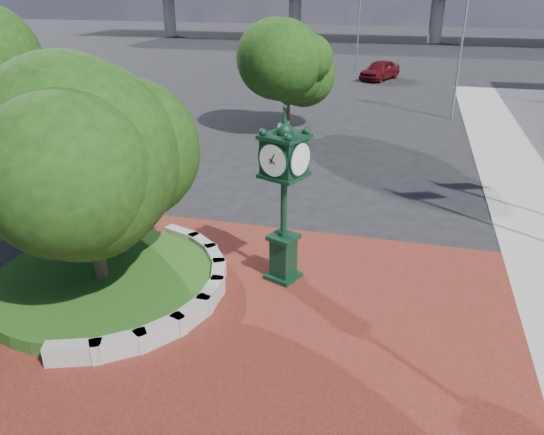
{
  "coord_description": "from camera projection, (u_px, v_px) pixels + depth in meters",
  "views": [
    {
      "loc": [
        2.76,
        -11.08,
        7.8
      ],
      "look_at": [
        -0.54,
        1.5,
        2.01
      ],
      "focal_mm": 35.0,
      "sensor_mm": 36.0,
      "label": 1
    }
  ],
  "objects": [
    {
      "name": "planter_wall",
      "position": [
        179.0,
        291.0,
        14.12
      ],
      "size": [
        2.96,
        6.77,
        0.54
      ],
      "color": "#9E9B93",
      "rests_on": "ground"
    },
    {
      "name": "ground",
      "position": [
        278.0,
        314.0,
        13.6
      ],
      "size": [
        200.0,
        200.0,
        0.0
      ],
      "primitive_type": "plane",
      "color": "black",
      "rests_on": "ground"
    },
    {
      "name": "tree_street",
      "position": [
        287.0,
        73.0,
        29.12
      ],
      "size": [
        4.4,
        4.4,
        5.45
      ],
      "color": "#38281C",
      "rests_on": "ground"
    },
    {
      "name": "grass_bed",
      "position": [
        103.0,
        282.0,
        14.68
      ],
      "size": [
        6.1,
        6.1,
        0.4
      ],
      "primitive_type": "cylinder",
      "color": "#1F4212",
      "rests_on": "ground"
    },
    {
      "name": "parked_car",
      "position": [
        380.0,
        70.0,
        45.94
      ],
      "size": [
        3.62,
        5.18,
        1.64
      ],
      "primitive_type": "imported",
      "rotation": [
        0.0,
        0.0,
        -0.39
      ],
      "color": "#520B12",
      "rests_on": "ground"
    },
    {
      "name": "street_lamp_near",
      "position": [
        466.0,
        37.0,
        31.01
      ],
      "size": [
        1.85,
        0.43,
        8.27
      ],
      "color": "slate",
      "rests_on": "ground"
    },
    {
      "name": "plaza",
      "position": [
        267.0,
        336.0,
        12.71
      ],
      "size": [
        12.0,
        12.0,
        0.04
      ],
      "primitive_type": "cube",
      "color": "maroon",
      "rests_on": "ground"
    },
    {
      "name": "post_clock",
      "position": [
        284.0,
        191.0,
        14.13
      ],
      "size": [
        1.27,
        1.27,
        4.92
      ],
      "color": "black",
      "rests_on": "ground"
    },
    {
      "name": "tree_planter",
      "position": [
        85.0,
        160.0,
        13.25
      ],
      "size": [
        5.2,
        5.2,
        6.33
      ],
      "color": "#38281C",
      "rests_on": "ground"
    },
    {
      "name": "street_lamp_far",
      "position": [
        361.0,
        16.0,
        49.04
      ],
      "size": [
        1.85,
        0.69,
        8.44
      ],
      "color": "slate",
      "rests_on": "ground"
    }
  ]
}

